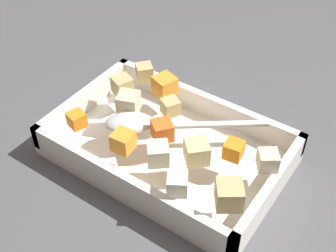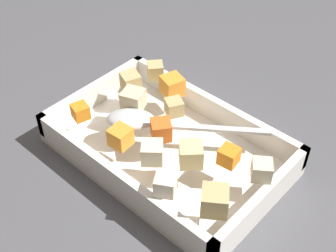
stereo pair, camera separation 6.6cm
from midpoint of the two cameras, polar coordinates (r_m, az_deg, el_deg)
ground_plane at (r=0.70m, az=3.12°, el=-5.06°), size 4.00×4.00×0.00m
baking_dish at (r=0.70m, az=2.73°, el=-3.05°), size 0.35×0.22×0.05m
carrot_chunk_near_left at (r=0.65m, az=2.04°, el=-0.62°), size 0.04×0.04×0.03m
carrot_chunk_corner_nw at (r=0.73m, az=3.15°, el=4.92°), size 0.04×0.04×0.03m
carrot_chunk_mid_left at (r=0.63m, az=10.61°, el=-3.83°), size 0.03×0.03×0.02m
carrot_chunk_near_right at (r=0.69m, az=-8.17°, el=1.66°), size 0.03×0.03×0.02m
carrot_chunk_front_center at (r=0.64m, az=-3.00°, el=-1.50°), size 0.03×0.03×0.03m
potato_chunk_corner_ne at (r=0.62m, az=5.95°, el=-3.68°), size 0.04×0.04×0.03m
potato_chunk_heap_side at (r=0.69m, az=3.50°, el=2.25°), size 0.03×0.03×0.02m
potato_chunk_rim_edge at (r=0.74m, az=-2.10°, el=5.42°), size 0.04×0.04×0.03m
potato_chunk_mid_right at (r=0.57m, az=9.20°, el=-9.33°), size 0.05×0.05×0.03m
potato_chunk_corner_sw at (r=0.62m, az=1.06°, el=-3.44°), size 0.04×0.04×0.03m
potato_chunk_far_right at (r=0.70m, az=-1.65°, el=3.17°), size 0.04×0.04×0.03m
potato_chunk_under_handle at (r=0.76m, az=0.88°, el=6.82°), size 0.04×0.04×0.03m
parsnip_chunk_heap_top at (r=0.58m, az=2.93°, el=-7.43°), size 0.04×0.04×0.03m
parsnip_chunk_far_left at (r=0.62m, az=14.63°, el=-5.47°), size 0.04×0.04×0.03m
serving_spoon at (r=0.67m, az=-0.65°, el=0.57°), size 0.21×0.17×0.02m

